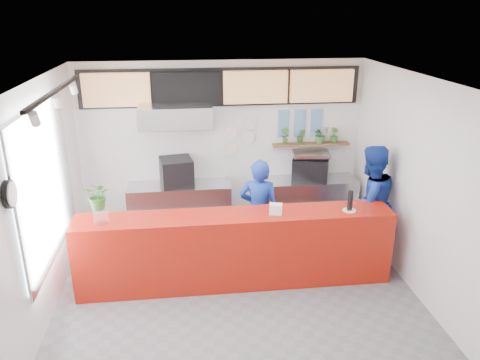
% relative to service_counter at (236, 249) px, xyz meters
% --- Properties ---
extents(floor, '(5.00, 5.00, 0.00)m').
position_rel_service_counter_xyz_m(floor, '(0.00, -0.40, -0.55)').
color(floor, slate).
rests_on(floor, ground).
extents(ceiling, '(5.00, 5.00, 0.00)m').
position_rel_service_counter_xyz_m(ceiling, '(0.00, -0.40, 2.45)').
color(ceiling, silver).
extents(wall_back, '(5.00, 0.00, 5.00)m').
position_rel_service_counter_xyz_m(wall_back, '(0.00, 2.10, 0.95)').
color(wall_back, white).
rests_on(wall_back, ground).
extents(wall_left, '(0.00, 5.00, 5.00)m').
position_rel_service_counter_xyz_m(wall_left, '(-2.50, -0.40, 0.95)').
color(wall_left, white).
rests_on(wall_left, ground).
extents(wall_right, '(0.00, 5.00, 5.00)m').
position_rel_service_counter_xyz_m(wall_right, '(2.50, -0.40, 0.95)').
color(wall_right, white).
rests_on(wall_right, ground).
extents(service_counter, '(4.50, 0.60, 1.10)m').
position_rel_service_counter_xyz_m(service_counter, '(0.00, 0.00, 0.00)').
color(service_counter, '#AA190C').
rests_on(service_counter, ground).
extents(cream_band, '(5.00, 0.02, 0.80)m').
position_rel_service_counter_xyz_m(cream_band, '(0.00, 2.09, 2.05)').
color(cream_band, beige).
rests_on(cream_band, wall_back).
extents(prep_bench, '(1.80, 0.60, 0.90)m').
position_rel_service_counter_xyz_m(prep_bench, '(-0.80, 1.80, -0.10)').
color(prep_bench, '#B2B5BA').
rests_on(prep_bench, ground).
extents(panini_oven, '(0.61, 0.61, 0.48)m').
position_rel_service_counter_xyz_m(panini_oven, '(-0.83, 1.80, 0.59)').
color(panini_oven, black).
rests_on(panini_oven, prep_bench).
extents(extraction_hood, '(1.20, 0.70, 0.35)m').
position_rel_service_counter_xyz_m(extraction_hood, '(-0.80, 1.75, 1.60)').
color(extraction_hood, '#B2B5BA').
rests_on(extraction_hood, ceiling).
extents(hood_lip, '(1.20, 0.69, 0.31)m').
position_rel_service_counter_xyz_m(hood_lip, '(-0.80, 1.75, 1.40)').
color(hood_lip, '#B2B5BA').
rests_on(hood_lip, ceiling).
extents(right_bench, '(1.80, 0.60, 0.90)m').
position_rel_service_counter_xyz_m(right_bench, '(1.50, 1.80, -0.10)').
color(right_bench, '#B2B5BA').
rests_on(right_bench, ground).
extents(espresso_machine, '(0.74, 0.63, 0.40)m').
position_rel_service_counter_xyz_m(espresso_machine, '(1.56, 1.80, 0.55)').
color(espresso_machine, black).
rests_on(espresso_machine, right_bench).
extents(espresso_tray, '(0.69, 0.52, 0.06)m').
position_rel_service_counter_xyz_m(espresso_tray, '(1.56, 1.80, 0.83)').
color(espresso_tray, '#B5B9BD').
rests_on(espresso_tray, espresso_machine).
extents(herb_shelf, '(1.40, 0.18, 0.04)m').
position_rel_service_counter_xyz_m(herb_shelf, '(1.60, 2.00, 0.95)').
color(herb_shelf, brown).
rests_on(herb_shelf, wall_back).
extents(menu_board_far_left, '(1.10, 0.10, 0.55)m').
position_rel_service_counter_xyz_m(menu_board_far_left, '(-1.75, 1.98, 2.00)').
color(menu_board_far_left, tan).
rests_on(menu_board_far_left, wall_back).
extents(menu_board_mid_left, '(1.10, 0.10, 0.55)m').
position_rel_service_counter_xyz_m(menu_board_mid_left, '(-0.59, 1.98, 2.00)').
color(menu_board_mid_left, black).
rests_on(menu_board_mid_left, wall_back).
extents(menu_board_mid_right, '(1.10, 0.10, 0.55)m').
position_rel_service_counter_xyz_m(menu_board_mid_right, '(0.57, 1.98, 2.00)').
color(menu_board_mid_right, tan).
rests_on(menu_board_mid_right, wall_back).
extents(menu_board_far_right, '(1.10, 0.10, 0.55)m').
position_rel_service_counter_xyz_m(menu_board_far_right, '(1.73, 1.98, 2.00)').
color(menu_board_far_right, tan).
rests_on(menu_board_far_right, wall_back).
extents(soffit, '(4.80, 0.04, 0.65)m').
position_rel_service_counter_xyz_m(soffit, '(0.00, 2.06, 2.00)').
color(soffit, black).
rests_on(soffit, wall_back).
extents(window_pane, '(0.04, 2.20, 1.90)m').
position_rel_service_counter_xyz_m(window_pane, '(-2.47, -0.10, 1.15)').
color(window_pane, silver).
rests_on(window_pane, wall_left).
extents(window_frame, '(0.03, 2.30, 2.00)m').
position_rel_service_counter_xyz_m(window_frame, '(-2.45, -0.10, 1.15)').
color(window_frame, '#B2B5BA').
rests_on(window_frame, wall_left).
extents(wall_clock_rim, '(0.05, 0.30, 0.30)m').
position_rel_service_counter_xyz_m(wall_clock_rim, '(-2.46, -1.30, 1.50)').
color(wall_clock_rim, black).
rests_on(wall_clock_rim, wall_left).
extents(wall_clock_face, '(0.02, 0.26, 0.26)m').
position_rel_service_counter_xyz_m(wall_clock_face, '(-2.43, -1.30, 1.50)').
color(wall_clock_face, white).
rests_on(wall_clock_face, wall_left).
extents(track_rail, '(0.05, 2.40, 0.04)m').
position_rel_service_counter_xyz_m(track_rail, '(-2.10, -0.40, 2.39)').
color(track_rail, black).
rests_on(track_rail, ceiling).
extents(dec_plate_a, '(0.24, 0.03, 0.24)m').
position_rel_service_counter_xyz_m(dec_plate_a, '(0.15, 2.07, 1.20)').
color(dec_plate_a, silver).
rests_on(dec_plate_a, wall_back).
extents(dec_plate_b, '(0.24, 0.03, 0.24)m').
position_rel_service_counter_xyz_m(dec_plate_b, '(0.45, 2.07, 1.10)').
color(dec_plate_b, silver).
rests_on(dec_plate_b, wall_back).
extents(dec_plate_c, '(0.24, 0.03, 0.24)m').
position_rel_service_counter_xyz_m(dec_plate_c, '(0.15, 2.07, 0.90)').
color(dec_plate_c, silver).
rests_on(dec_plate_c, wall_back).
extents(dec_plate_d, '(0.24, 0.03, 0.24)m').
position_rel_service_counter_xyz_m(dec_plate_d, '(0.50, 2.07, 1.35)').
color(dec_plate_d, silver).
rests_on(dec_plate_d, wall_back).
extents(photo_frame_a, '(0.20, 0.02, 0.25)m').
position_rel_service_counter_xyz_m(photo_frame_a, '(1.10, 2.08, 1.45)').
color(photo_frame_a, '#598CBF').
rests_on(photo_frame_a, wall_back).
extents(photo_frame_b, '(0.20, 0.02, 0.25)m').
position_rel_service_counter_xyz_m(photo_frame_b, '(1.40, 2.08, 1.45)').
color(photo_frame_b, '#598CBF').
rests_on(photo_frame_b, wall_back).
extents(photo_frame_c, '(0.20, 0.02, 0.25)m').
position_rel_service_counter_xyz_m(photo_frame_c, '(1.70, 2.08, 1.45)').
color(photo_frame_c, '#598CBF').
rests_on(photo_frame_c, wall_back).
extents(photo_frame_d, '(0.20, 0.02, 0.25)m').
position_rel_service_counter_xyz_m(photo_frame_d, '(1.10, 2.08, 1.20)').
color(photo_frame_d, '#598CBF').
rests_on(photo_frame_d, wall_back).
extents(photo_frame_e, '(0.20, 0.02, 0.25)m').
position_rel_service_counter_xyz_m(photo_frame_e, '(1.40, 2.08, 1.20)').
color(photo_frame_e, '#598CBF').
rests_on(photo_frame_e, wall_back).
extents(photo_frame_f, '(0.20, 0.02, 0.25)m').
position_rel_service_counter_xyz_m(photo_frame_f, '(1.70, 2.08, 1.20)').
color(photo_frame_f, '#598CBF').
rests_on(photo_frame_f, wall_back).
extents(staff_center, '(0.71, 0.57, 1.70)m').
position_rel_service_counter_xyz_m(staff_center, '(0.43, 0.61, 0.30)').
color(staff_center, navy).
rests_on(staff_center, ground).
extents(staff_right, '(1.09, 0.95, 1.89)m').
position_rel_service_counter_xyz_m(staff_right, '(2.15, 0.49, 0.39)').
color(staff_right, navy).
rests_on(staff_right, ground).
extents(herb_a, '(0.19, 0.16, 0.30)m').
position_rel_service_counter_xyz_m(herb_a, '(1.12, 2.00, 1.12)').
color(herb_a, '#386724').
rests_on(herb_a, herb_shelf).
extents(herb_b, '(0.19, 0.17, 0.27)m').
position_rel_service_counter_xyz_m(herb_b, '(1.41, 2.00, 1.11)').
color(herb_b, '#386724').
rests_on(herb_b, herb_shelf).
extents(herb_c, '(0.35, 0.33, 0.31)m').
position_rel_service_counter_xyz_m(herb_c, '(1.77, 2.00, 1.13)').
color(herb_c, '#386724').
rests_on(herb_c, herb_shelf).
extents(herb_d, '(0.18, 0.16, 0.27)m').
position_rel_service_counter_xyz_m(herb_d, '(2.03, 2.00, 1.11)').
color(herb_d, '#386724').
rests_on(herb_d, herb_shelf).
extents(glass_vase, '(0.20, 0.20, 0.24)m').
position_rel_service_counter_xyz_m(glass_vase, '(-1.82, -0.09, 0.67)').
color(glass_vase, white).
rests_on(glass_vase, service_counter).
extents(basil_vase, '(0.42, 0.39, 0.39)m').
position_rel_service_counter_xyz_m(basil_vase, '(-1.82, -0.09, 0.96)').
color(basil_vase, '#386724').
rests_on(basil_vase, glass_vase).
extents(napkin_holder, '(0.20, 0.15, 0.15)m').
position_rel_service_counter_xyz_m(napkin_holder, '(0.56, -0.06, 0.63)').
color(napkin_holder, white).
rests_on(napkin_holder, service_counter).
extents(white_plate, '(0.25, 0.25, 0.01)m').
position_rel_service_counter_xyz_m(white_plate, '(1.63, -0.08, 0.56)').
color(white_plate, white).
rests_on(white_plate, service_counter).
extents(pepper_mill, '(0.09, 0.09, 0.29)m').
position_rel_service_counter_xyz_m(pepper_mill, '(1.63, -0.08, 0.71)').
color(pepper_mill, black).
rests_on(pepper_mill, white_plate).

